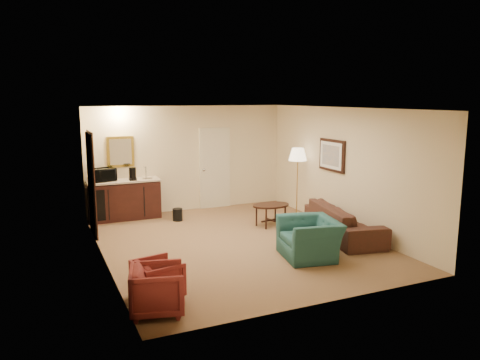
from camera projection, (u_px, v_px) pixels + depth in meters
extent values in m
plane|color=brown|center=(236.00, 242.00, 9.16)|extent=(6.00, 6.00, 0.00)
cube|color=beige|center=(188.00, 159.00, 11.63)|extent=(5.00, 0.02, 2.60)
cube|color=beige|center=(101.00, 187.00, 7.93)|extent=(0.02, 6.00, 2.60)
cube|color=beige|center=(344.00, 169.00, 9.93)|extent=(0.02, 6.00, 2.60)
cube|color=white|center=(236.00, 108.00, 8.70)|extent=(5.00, 6.00, 0.02)
cube|color=beige|center=(215.00, 168.00, 11.93)|extent=(0.82, 0.06, 2.05)
cube|color=black|center=(92.00, 185.00, 9.51)|extent=(0.06, 0.98, 2.10)
cube|color=gold|center=(120.00, 152.00, 10.90)|extent=(0.62, 0.04, 0.72)
cube|color=black|center=(332.00, 155.00, 10.23)|extent=(0.06, 0.90, 0.70)
cube|color=#331410|center=(124.00, 199.00, 10.86)|extent=(1.64, 0.58, 0.92)
imported|color=black|center=(344.00, 216.00, 9.46)|extent=(1.07, 2.30, 0.87)
imported|color=#1D4A49|center=(310.00, 232.00, 8.24)|extent=(0.87, 1.17, 0.93)
imported|color=maroon|center=(158.00, 277.00, 6.57)|extent=(0.67, 0.70, 0.62)
imported|color=maroon|center=(157.00, 287.00, 6.11)|extent=(0.78, 0.81, 0.70)
cube|color=black|center=(271.00, 215.00, 10.32)|extent=(0.94, 0.73, 0.48)
cube|color=#BB903E|center=(297.00, 182.00, 11.15)|extent=(0.46, 0.46, 1.63)
cylinder|color=black|center=(178.00, 215.00, 10.75)|extent=(0.29, 0.29, 0.28)
imported|color=black|center=(103.00, 173.00, 10.60)|extent=(0.59, 0.41, 0.36)
cylinder|color=black|center=(133.00, 174.00, 10.73)|extent=(0.19, 0.19, 0.30)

